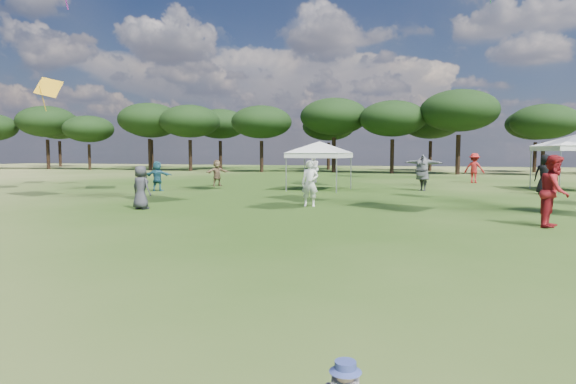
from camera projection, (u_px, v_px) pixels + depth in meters
name	position (u px, v px, depth m)	size (l,w,h in m)	color
tree_line	(448.00, 117.00, 46.14)	(108.78, 17.63, 7.77)	black
tent_left	(320.00, 144.00, 24.97)	(5.71, 5.71, 2.85)	gray
festival_crowd	(434.00, 175.00, 22.81)	(28.89, 20.32, 1.93)	silver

